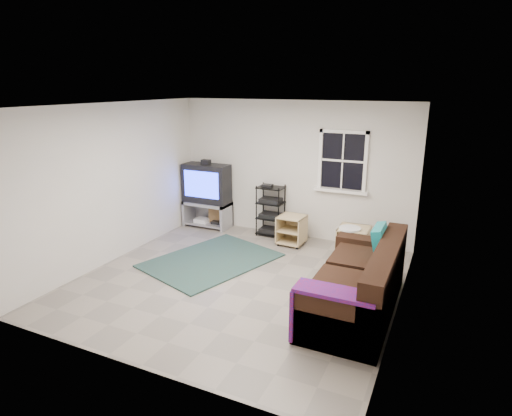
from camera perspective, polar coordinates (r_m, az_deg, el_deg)
The scene contains 8 objects.
room at distance 7.88m, azimuth 11.44°, elevation 5.65°, with size 4.60×4.62×4.60m.
tv_unit at distance 8.85m, azimuth -6.55°, elevation 2.37°, with size 0.96×0.48×1.41m.
av_rack at distance 8.37m, azimuth 1.95°, elevation -0.74°, with size 0.50×0.37×1.01m.
side_table_left at distance 7.97m, azimuth 4.87°, elevation -2.76°, with size 0.48×0.48×0.55m.
side_table_right at distance 7.44m, azimuth 12.86°, elevation -4.23°, with size 0.52×0.55×0.59m.
sofa at distance 5.79m, azimuth 13.51°, elevation -10.05°, with size 0.98×2.22×1.01m.
shag_rug at distance 7.31m, azimuth -5.96°, elevation -6.94°, with size 1.52×2.09×0.02m, color #322016.
paper_bag at distance 9.03m, azimuth -5.29°, elevation -1.07°, with size 0.29×0.18×0.41m, color olive.
Camera 1 is at (2.75, -5.27, 2.88)m, focal length 30.00 mm.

